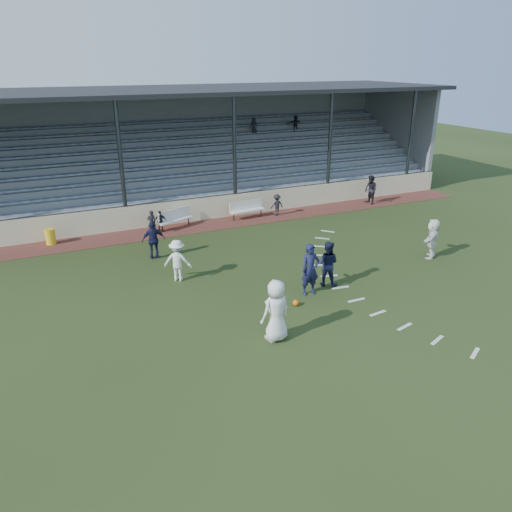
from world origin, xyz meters
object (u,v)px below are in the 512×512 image
Objects in this scene: football at (296,303)px; player_white_lead at (276,311)px; trash_bin at (50,237)px; player_navy_lead at (310,269)px; bench_left at (175,217)px; official at (371,190)px; bench_right at (247,208)px.

player_white_lead reaches higher than football.
trash_bin reaches higher than football.
football is 0.12× the size of player_navy_lead.
bench_left is 6.00m from trash_bin.
player_white_lead is at bearing -113.96° from bench_left.
bench_left is 12.00m from player_white_lead.
player_white_lead is at bearing -134.49° from football.
bench_left reaches higher than trash_bin.
player_white_lead is (-1.68, -1.71, 0.88)m from football.
bench_left is 1.01× the size of player_white_lead.
trash_bin is (-5.99, 0.08, -0.20)m from bench_left.
player_navy_lead is (2.29, -9.64, 0.39)m from bench_left.
player_white_lead reaches higher than trash_bin.
player_navy_lead is (8.28, -9.72, 0.59)m from trash_bin.
trash_bin is at bearing -74.67° from player_white_lead.
trash_bin is at bearing 156.81° from bench_left.
official is at bearing -146.68° from player_white_lead.
official is (11.88, -0.54, 0.29)m from bench_left.
player_navy_lead is 13.22m from official.
football is at bearing -142.68° from player_navy_lead.
bench_right is 1.04× the size of player_navy_lead.
bench_left is at bearing 97.55° from football.
player_navy_lead is at bearing 34.53° from football.
football is at bearing -104.90° from bench_left.
official is at bearing -9.35° from bench_right.
bench_left is 8.82× the size of football.
player_white_lead is 1.02× the size of player_navy_lead.
bench_right is (4.03, -0.02, 0.00)m from bench_left.
bench_right is 7.88m from official.
bench_left is at bearing 174.22° from bench_right.
bench_right is 10.62m from football.
official is at bearing 42.80° from football.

